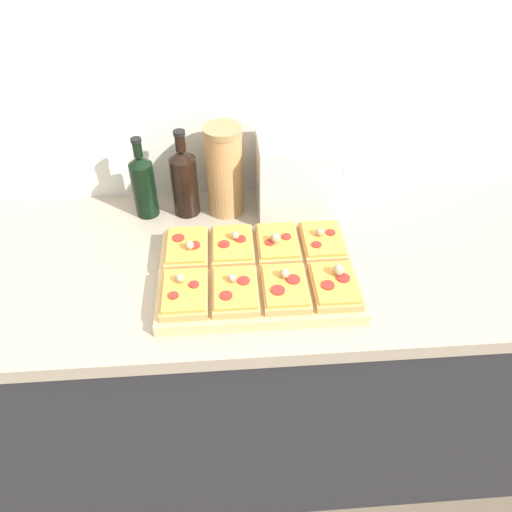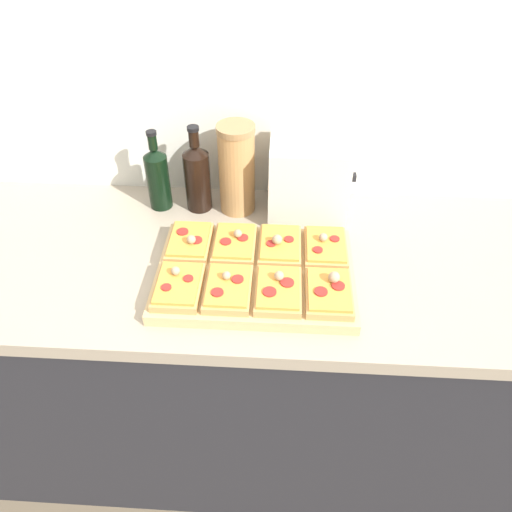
{
  "view_description": "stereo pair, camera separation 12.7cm",
  "coord_description": "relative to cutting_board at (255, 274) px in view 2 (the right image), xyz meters",
  "views": [
    {
      "loc": [
        0.0,
        -0.69,
        1.78
      ],
      "look_at": [
        0.07,
        0.27,
        0.94
      ],
      "focal_mm": 35.0,
      "sensor_mm": 36.0,
      "label": 1
    },
    {
      "loc": [
        0.13,
        -0.69,
        1.78
      ],
      "look_at": [
        0.07,
        0.27,
        0.94
      ],
      "focal_mm": 35.0,
      "sensor_mm": 36.0,
      "label": 2
    }
  ],
  "objects": [
    {
      "name": "pizza_slice_front_midright",
      "position": [
        0.06,
        -0.08,
        0.03
      ],
      "size": [
        0.11,
        0.16,
        0.05
      ],
      "color": "tan",
      "rests_on": "cutting_board"
    },
    {
      "name": "toaster_oven",
      "position": [
        0.13,
        0.29,
        0.1
      ],
      "size": [
        0.24,
        0.18,
        0.24
      ],
      "color": "beige",
      "rests_on": "kitchen_counter"
    },
    {
      "name": "kitchen_counter",
      "position": [
        -0.07,
        0.08,
        -0.46
      ],
      "size": [
        2.63,
        0.67,
        0.89
      ],
      "color": "#232328",
      "rests_on": "ground_plane"
    },
    {
      "name": "olive_oil_bottle",
      "position": [
        -0.31,
        0.31,
        0.09
      ],
      "size": [
        0.07,
        0.07,
        0.25
      ],
      "color": "black",
      "rests_on": "kitchen_counter"
    },
    {
      "name": "pizza_slice_back_right",
      "position": [
        0.18,
        0.08,
        0.03
      ],
      "size": [
        0.11,
        0.16,
        0.05
      ],
      "color": "tan",
      "rests_on": "cutting_board"
    },
    {
      "name": "wall_back",
      "position": [
        -0.07,
        0.44,
        0.34
      ],
      "size": [
        6.0,
        0.06,
        2.5
      ],
      "color": "silver",
      "rests_on": "ground_plane"
    },
    {
      "name": "pizza_slice_back_midleft",
      "position": [
        -0.06,
        0.08,
        0.03
      ],
      "size": [
        0.11,
        0.16,
        0.05
      ],
      "color": "tan",
      "rests_on": "cutting_board"
    },
    {
      "name": "grain_jar_tall",
      "position": [
        -0.07,
        0.31,
        0.12
      ],
      "size": [
        0.11,
        0.11,
        0.27
      ],
      "color": "#AD7F4C",
      "rests_on": "kitchen_counter"
    },
    {
      "name": "pizza_slice_back_left",
      "position": [
        -0.18,
        0.08,
        0.03
      ],
      "size": [
        0.11,
        0.16,
        0.05
      ],
      "color": "tan",
      "rests_on": "cutting_board"
    },
    {
      "name": "cutting_board",
      "position": [
        0.0,
        0.0,
        0.0
      ],
      "size": [
        0.5,
        0.35,
        0.03
      ],
      "primitive_type": "cube",
      "color": "tan",
      "rests_on": "kitchen_counter"
    },
    {
      "name": "pizza_slice_front_right",
      "position": [
        0.18,
        -0.08,
        0.03
      ],
      "size": [
        0.11,
        0.16,
        0.06
      ],
      "color": "tan",
      "rests_on": "cutting_board"
    },
    {
      "name": "pizza_slice_front_left",
      "position": [
        -0.18,
        -0.08,
        0.03
      ],
      "size": [
        0.11,
        0.16,
        0.05
      ],
      "color": "tan",
      "rests_on": "cutting_board"
    },
    {
      "name": "pizza_slice_front_midleft",
      "position": [
        -0.06,
        -0.08,
        0.03
      ],
      "size": [
        0.11,
        0.16,
        0.05
      ],
      "color": "tan",
      "rests_on": "cutting_board"
    },
    {
      "name": "wine_bottle",
      "position": [
        -0.19,
        0.31,
        0.09
      ],
      "size": [
        0.08,
        0.08,
        0.27
      ],
      "color": "black",
      "rests_on": "kitchen_counter"
    },
    {
      "name": "pizza_slice_back_midright",
      "position": [
        0.06,
        0.08,
        0.03
      ],
      "size": [
        0.11,
        0.16,
        0.05
      ],
      "color": "tan",
      "rests_on": "cutting_board"
    }
  ]
}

